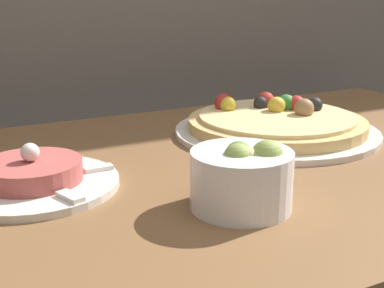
# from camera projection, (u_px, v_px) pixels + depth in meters

# --- Properties ---
(dining_table) EXTENTS (1.45, 0.71, 0.75)m
(dining_table) POSITION_uv_depth(u_px,v_px,m) (160.00, 237.00, 0.78)
(dining_table) COLOR brown
(dining_table) RESTS_ON ground_plane
(pizza_plate) EXTENTS (0.36, 0.36, 0.06)m
(pizza_plate) POSITION_uv_depth(u_px,v_px,m) (276.00, 124.00, 0.94)
(pizza_plate) COLOR silver
(pizza_plate) RESTS_ON dining_table
(tartare_plate) EXTENTS (0.22, 0.22, 0.06)m
(tartare_plate) POSITION_uv_depth(u_px,v_px,m) (32.00, 178.00, 0.69)
(tartare_plate) COLOR silver
(tartare_plate) RESTS_ON dining_table
(small_bowl) EXTENTS (0.12, 0.12, 0.08)m
(small_bowl) POSITION_uv_depth(u_px,v_px,m) (242.00, 176.00, 0.62)
(small_bowl) COLOR white
(small_bowl) RESTS_ON dining_table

